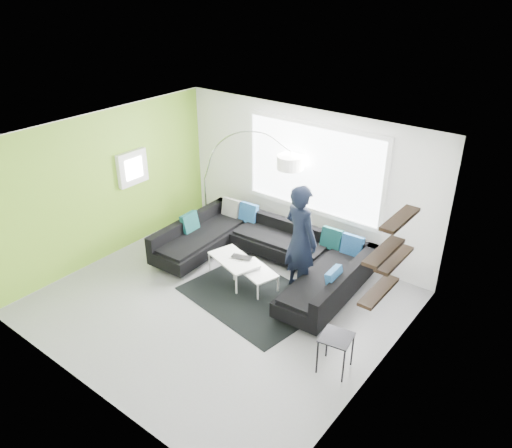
{
  "coord_description": "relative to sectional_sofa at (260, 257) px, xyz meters",
  "views": [
    {
      "loc": [
        4.66,
        -5.03,
        5.02
      ],
      "look_at": [
        0.07,
        0.9,
        1.14
      ],
      "focal_mm": 35.0,
      "sensor_mm": 36.0,
      "label": 1
    }
  ],
  "objects": [
    {
      "name": "laptop",
      "position": [
        -0.16,
        -0.36,
        0.07
      ],
      "size": [
        0.51,
        0.45,
        0.03
      ],
      "primitive_type": "imported",
      "rotation": [
        0.0,
        0.0,
        0.29
      ],
      "color": "black",
      "rests_on": "coffee_table"
    },
    {
      "name": "sectional_sofa",
      "position": [
        0.0,
        0.0,
        0.0
      ],
      "size": [
        3.67,
        2.38,
        0.77
      ],
      "rotation": [
        0.0,
        0.0,
        0.05
      ],
      "color": "black",
      "rests_on": "ground"
    },
    {
      "name": "person",
      "position": [
        0.83,
        0.02,
        0.63
      ],
      "size": [
        0.97,
        0.87,
        1.95
      ],
      "primitive_type": "imported",
      "rotation": [
        0.0,
        0.0,
        2.84
      ],
      "color": "black",
      "rests_on": "ground"
    },
    {
      "name": "side_table",
      "position": [
        2.32,
        -1.33,
        -0.05
      ],
      "size": [
        0.48,
        0.48,
        0.57
      ],
      "primitive_type": "cube",
      "rotation": [
        0.0,
        0.0,
        0.17
      ],
      "color": "black",
      "rests_on": "ground"
    },
    {
      "name": "arc_lamp",
      "position": [
        -1.97,
        0.7,
        0.82
      ],
      "size": [
        2.25,
        1.07,
        2.31
      ],
      "primitive_type": null,
      "rotation": [
        0.0,
        0.0,
        0.14
      ],
      "color": "silver",
      "rests_on": "ground"
    },
    {
      "name": "coffee_table",
      "position": [
        -0.04,
        -0.41,
        -0.14
      ],
      "size": [
        1.37,
        1.04,
        0.4
      ],
      "primitive_type": "cube",
      "rotation": [
        0.0,
        0.0,
        -0.3
      ],
      "color": "white",
      "rests_on": "ground"
    },
    {
      "name": "rug",
      "position": [
        0.36,
        -0.68,
        -0.33
      ],
      "size": [
        2.48,
        1.97,
        0.01
      ],
      "primitive_type": "cube",
      "rotation": [
        0.0,
        0.0,
        -0.15
      ],
      "color": "black",
      "rests_on": "ground"
    },
    {
      "name": "ground",
      "position": [
        0.03,
        -1.15,
        -0.34
      ],
      "size": [
        5.5,
        5.5,
        0.0
      ],
      "primitive_type": "plane",
      "color": "gray",
      "rests_on": "ground"
    },
    {
      "name": "room_shell",
      "position": [
        0.07,
        -0.94,
        1.47
      ],
      "size": [
        5.54,
        5.04,
        2.82
      ],
      "color": "white",
      "rests_on": "ground"
    }
  ]
}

